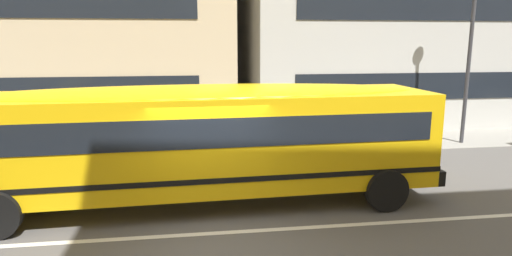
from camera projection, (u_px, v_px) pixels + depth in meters
name	position (u px, v px, depth m)	size (l,w,h in m)	color
ground_plane	(213.00, 233.00, 8.85)	(400.00, 400.00, 0.00)	#54514F
sidewalk_far	(203.00, 147.00, 15.93)	(120.00, 3.00, 0.01)	gray
lane_centreline	(213.00, 233.00, 8.85)	(110.00, 0.16, 0.01)	silver
school_bus	(190.00, 135.00, 10.15)	(12.60, 3.00, 2.80)	yellow
street_lamp	(472.00, 25.00, 15.76)	(0.44, 0.44, 6.80)	#38383D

